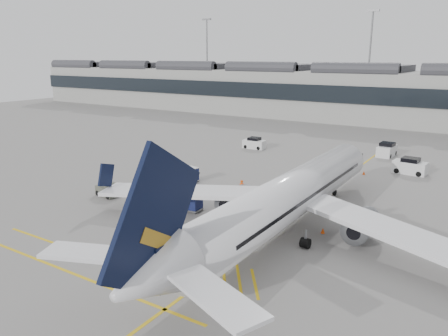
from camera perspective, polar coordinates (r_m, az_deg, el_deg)
The scene contains 18 objects.
ground at distance 41.49m, azimuth -7.22°, elevation -5.98°, with size 220.00×220.00×0.00m, color gray.
terminal at distance 105.02m, azimuth 18.84°, elevation 9.19°, with size 200.00×20.45×12.40m.
light_masts at distance 118.77m, azimuth 20.09°, elevation 13.66°, with size 113.00×0.60×25.45m.
apron_markings at distance 44.87m, azimuth 11.11°, elevation -4.54°, with size 0.25×60.00×0.01m, color gold.
airliner_main at distance 36.21m, azimuth 8.24°, elevation -3.92°, with size 36.07×39.39×10.48m.
belt_loader at distance 42.26m, azimuth 3.17°, elevation -4.64°, with size 5.12×3.15×2.04m.
baggage_cart_a at distance 43.51m, azimuth -7.03°, elevation -3.50°, with size 2.18×1.92×1.99m.
baggage_cart_b at distance 41.79m, azimuth -4.23°, elevation -4.26°, with size 1.92×1.63×1.90m.
baggage_cart_c at distance 41.97m, azimuth -6.71°, elevation -4.40°, with size 1.68×1.41×1.70m.
baggage_cart_d at distance 51.37m, azimuth -4.38°, elevation -0.79°, with size 1.87×1.64×1.74m.
ramp_agent_a at distance 46.07m, azimuth 2.33°, elevation -2.64°, with size 0.63×0.42×1.73m, color #EF520C.
ramp_agent_b at distance 42.57m, azimuth 0.98°, elevation -4.09°, with size 0.84×0.65×1.72m, color #FF560D.
pushback_tug at distance 47.71m, azimuth -14.87°, elevation -2.81°, with size 2.77×1.93×1.44m.
safety_cone_nose at distance 57.17m, azimuth 17.80°, elevation -0.59°, with size 0.35×0.35×0.48m, color #F24C0A.
safety_cone_engine at distance 37.74m, azimuth 12.79°, elevation -7.96°, with size 0.35×0.35×0.49m, color #F24C0A.
service_van_left at distance 69.97m, azimuth 3.97°, elevation 3.22°, with size 3.53×1.83×1.79m.
service_van_mid at distance 68.71m, azimuth 20.50°, elevation 2.21°, with size 2.26×4.10×2.04m.
service_van_right at distance 59.56m, azimuth 23.12°, elevation 0.18°, with size 4.13×2.34×2.04m.
Camera 1 is at (25.11, -29.72, 14.41)m, focal length 35.00 mm.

